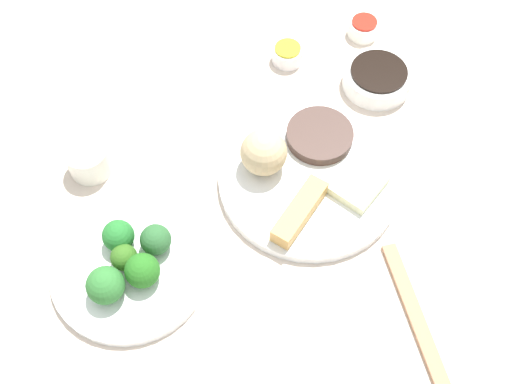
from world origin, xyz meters
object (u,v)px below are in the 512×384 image
at_px(broccoli_plate, 131,267).
at_px(teacup, 89,159).
at_px(soy_sauce_bowl, 377,79).
at_px(sauce_ramekin_hot_mustard, 287,55).
at_px(chopsticks_pair, 417,321).
at_px(sauce_ramekin_sweet_and_sour, 363,29).
at_px(main_plate, 309,179).

xyz_separation_m(broccoli_plate, teacup, (0.19, 0.00, 0.02)).
height_order(soy_sauce_bowl, sauce_ramekin_hot_mustard, soy_sauce_bowl).
height_order(sauce_ramekin_hot_mustard, chopsticks_pair, sauce_ramekin_hot_mustard).
relative_size(sauce_ramekin_sweet_and_sour, teacup, 0.81).
bearing_deg(chopsticks_pair, sauce_ramekin_sweet_and_sour, -21.78).
xyz_separation_m(broccoli_plate, sauce_ramekin_hot_mustard, (0.26, -0.37, 0.01)).
relative_size(broccoli_plate, sauce_ramekin_hot_mustard, 4.13).
bearing_deg(chopsticks_pair, sauce_ramekin_hot_mustard, -5.58).
relative_size(sauce_ramekin_sweet_and_sour, sauce_ramekin_hot_mustard, 1.00).
height_order(main_plate, chopsticks_pair, main_plate).
bearing_deg(main_plate, chopsticks_pair, -173.24).
xyz_separation_m(sauce_ramekin_sweet_and_sour, chopsticks_pair, (-0.49, 0.20, -0.01)).
xyz_separation_m(teacup, chopsticks_pair, (-0.42, -0.32, -0.02)).
xyz_separation_m(sauce_ramekin_hot_mustard, chopsticks_pair, (-0.49, 0.05, -0.01)).
xyz_separation_m(main_plate, sauce_ramekin_hot_mustard, (0.24, -0.08, 0.01)).
height_order(soy_sauce_bowl, sauce_ramekin_sweet_and_sour, soy_sauce_bowl).
xyz_separation_m(broccoli_plate, soy_sauce_bowl, (0.15, -0.48, 0.01)).
bearing_deg(sauce_ramekin_sweet_and_sour, main_plate, 136.06).
bearing_deg(soy_sauce_bowl, teacup, 85.77).
relative_size(sauce_ramekin_hot_mustard, teacup, 0.81).
relative_size(main_plate, chopsticks_pair, 1.20).
distance_m(sauce_ramekin_sweet_and_sour, chopsticks_pair, 0.53).
bearing_deg(broccoli_plate, main_plate, -84.80).
distance_m(broccoli_plate, teacup, 0.19).
height_order(sauce_ramekin_sweet_and_sour, teacup, teacup).
distance_m(main_plate, chopsticks_pair, 0.26).
relative_size(soy_sauce_bowl, sauce_ramekin_sweet_and_sour, 2.13).
bearing_deg(sauce_ramekin_sweet_and_sour, teacup, 98.40).
bearing_deg(sauce_ramekin_hot_mustard, soy_sauce_bowl, -135.29).
bearing_deg(sauce_ramekin_hot_mustard, chopsticks_pair, 174.42).
relative_size(soy_sauce_bowl, chopsticks_pair, 0.50).
distance_m(sauce_ramekin_hot_mustard, teacup, 0.38).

